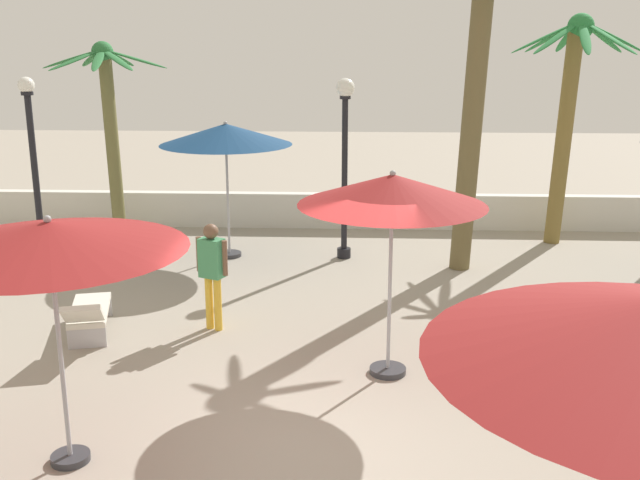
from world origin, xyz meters
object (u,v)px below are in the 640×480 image
palm_tree_0 (569,101)px  palm_tree_2 (109,111)px  lamp_post_1 (345,148)px  palm_tree_3 (477,80)px  patio_umbrella_1 (392,191)px  patio_umbrella_5 (226,135)px  lamp_post_3 (35,173)px  guest_2 (212,266)px  patio_umbrella_0 (49,237)px  lounge_chair_1 (88,313)px

palm_tree_0 → palm_tree_2: size_ratio=1.13×
lamp_post_1 → palm_tree_3: bearing=-14.3°
palm_tree_0 → lamp_post_1: 4.98m
patio_umbrella_1 → palm_tree_0: palm_tree_0 is taller
patio_umbrella_5 → lamp_post_3: 3.65m
palm_tree_2 → palm_tree_3: bearing=-15.5°
patio_umbrella_1 → guest_2: 3.37m
palm_tree_0 → lamp_post_3: (-10.35, -2.94, -1.10)m
patio_umbrella_1 → patio_umbrella_5: bearing=119.1°
patio_umbrella_0 → palm_tree_3: size_ratio=0.46×
patio_umbrella_0 → palm_tree_2: palm_tree_2 is taller
patio_umbrella_1 → palm_tree_2: 9.10m
palm_tree_3 → lamp_post_3: (-8.08, -0.92, -1.63)m
lamp_post_1 → lounge_chair_1: size_ratio=1.86×
patio_umbrella_5 → lounge_chair_1: patio_umbrella_5 is taller
patio_umbrella_0 → guest_2: bearing=77.2°
patio_umbrella_1 → palm_tree_3: size_ratio=0.46×
lounge_chair_1 → guest_2: guest_2 is taller
palm_tree_2 → palm_tree_3: palm_tree_3 is taller
patio_umbrella_0 → lamp_post_3: lamp_post_3 is taller
palm_tree_2 → lamp_post_3: (-0.48, -3.03, -0.83)m
lamp_post_1 → palm_tree_2: bearing=163.9°
palm_tree_3 → lamp_post_3: bearing=-173.5°
lamp_post_1 → patio_umbrella_5: bearing=-179.9°
palm_tree_3 → palm_tree_0: bearing=41.6°
patio_umbrella_5 → palm_tree_0: bearing=11.2°
lamp_post_3 → palm_tree_0: bearing=15.8°
lounge_chair_1 → guest_2: 1.98m
guest_2 → lounge_chair_1: bearing=-167.1°
patio_umbrella_0 → lamp_post_1: (2.84, 7.83, -0.24)m
patio_umbrella_0 → patio_umbrella_1: (3.51, 2.35, 0.02)m
palm_tree_0 → guest_2: (-6.67, -5.40, -2.07)m
palm_tree_0 → palm_tree_3: 3.08m
patio_umbrella_0 → patio_umbrella_5: patio_umbrella_5 is taller
palm_tree_2 → lounge_chair_1: (1.37, -5.91, -2.43)m
lamp_post_3 → lounge_chair_1: lamp_post_3 is taller
palm_tree_2 → lounge_chair_1: 6.54m
lamp_post_3 → patio_umbrella_0: bearing=-65.9°
palm_tree_0 → guest_2: 8.83m
patio_umbrella_5 → lamp_post_3: lamp_post_3 is taller
palm_tree_2 → palm_tree_0: bearing=-0.5°
palm_tree_3 → lamp_post_3: palm_tree_3 is taller
lamp_post_1 → lounge_chair_1: (-3.79, -4.42, -1.86)m
palm_tree_0 → lamp_post_3: 10.82m
guest_2 → patio_umbrella_0: bearing=-102.8°
palm_tree_3 → lamp_post_1: 2.86m
palm_tree_3 → lamp_post_3: 8.30m
patio_umbrella_0 → palm_tree_0: (7.54, 9.23, 0.60)m
palm_tree_0 → palm_tree_3: size_ratio=0.81×
palm_tree_3 → lamp_post_1: palm_tree_3 is taller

